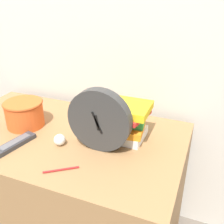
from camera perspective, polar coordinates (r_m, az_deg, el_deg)
name	(u,v)px	position (r m, az deg, el deg)	size (l,w,h in m)	color
wall_back	(94,13)	(1.45, -4.01, 20.69)	(6.00, 0.04, 2.40)	beige
desk	(66,190)	(1.48, -10.03, -16.37)	(1.16, 0.68, 0.70)	olive
desk_clock	(99,120)	(1.07, -2.79, -1.84)	(0.27, 0.05, 0.27)	#333333
book_stack	(123,120)	(1.17, 2.40, -1.73)	(0.23, 0.20, 0.17)	white
basket	(24,113)	(1.35, -18.55, -0.14)	(0.19, 0.19, 0.13)	#E05623
tv_remote	(15,144)	(1.22, -20.34, -6.47)	(0.09, 0.20, 0.02)	#333338
crumpled_paper_ball	(60,140)	(1.17, -11.33, -5.95)	(0.05, 0.05, 0.05)	white
pen	(61,170)	(1.03, -11.03, -12.22)	(0.12, 0.09, 0.01)	#B21E1E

